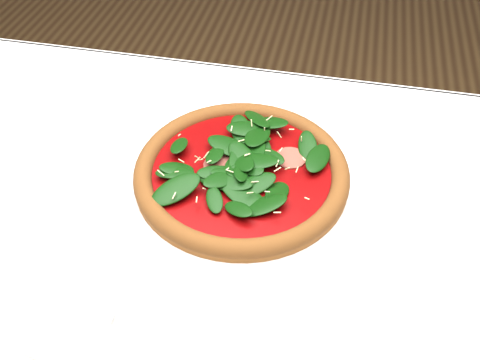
# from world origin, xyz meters

# --- Properties ---
(dining_table) EXTENTS (1.21, 0.81, 0.75)m
(dining_table) POSITION_xyz_m (0.00, 0.00, 0.65)
(dining_table) COLOR white
(dining_table) RESTS_ON ground
(plate) EXTENTS (0.36, 0.36, 0.02)m
(plate) POSITION_xyz_m (0.01, 0.10, 0.76)
(plate) COLOR white
(plate) RESTS_ON dining_table
(pizza) EXTENTS (0.31, 0.31, 0.04)m
(pizza) POSITION_xyz_m (0.01, 0.10, 0.78)
(pizza) COLOR #9E5F26
(pizza) RESTS_ON plate
(napkin) EXTENTS (0.15, 0.09, 0.01)m
(napkin) POSITION_xyz_m (-0.10, -0.20, 0.76)
(napkin) COLOR white
(napkin) RESTS_ON dining_table
(fork) EXTENTS (0.03, 0.14, 0.00)m
(fork) POSITION_xyz_m (-0.09, -0.18, 0.76)
(fork) COLOR #BDBDC1
(fork) RESTS_ON napkin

